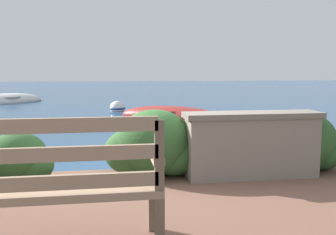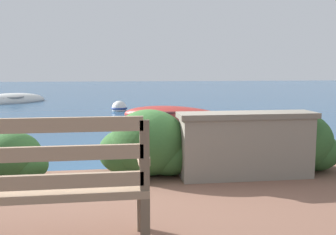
# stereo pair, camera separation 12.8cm
# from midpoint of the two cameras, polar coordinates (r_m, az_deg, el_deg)

# --- Properties ---
(ground_plane) EXTENTS (80.00, 80.00, 0.00)m
(ground_plane) POSITION_cam_midpoint_polar(r_m,az_deg,el_deg) (4.76, -1.92, -10.15)
(ground_plane) COLOR navy
(park_bench) EXTENTS (1.51, 0.48, 0.93)m
(park_bench) POSITION_cam_midpoint_polar(r_m,az_deg,el_deg) (2.59, -19.41, -9.37)
(park_bench) COLOR brown
(park_bench) RESTS_ON patio_terrace
(stone_wall) EXTENTS (1.55, 0.39, 0.74)m
(stone_wall) POSITION_cam_midpoint_polar(r_m,az_deg,el_deg) (4.30, 11.83, -4.04)
(stone_wall) COLOR gray
(stone_wall) RESTS_ON patio_terrace
(hedge_clump_left) EXTENTS (0.80, 0.58, 0.54)m
(hedge_clump_left) POSITION_cam_midpoint_polar(r_m,az_deg,el_deg) (4.41, -22.83, -6.00)
(hedge_clump_left) COLOR #2D5628
(hedge_clump_left) RESTS_ON patio_terrace
(hedge_clump_centre) EXTENTS (1.12, 0.80, 0.76)m
(hedge_clump_centre) POSITION_cam_midpoint_polar(r_m,az_deg,el_deg) (4.31, -3.13, -4.46)
(hedge_clump_centre) COLOR #2D5628
(hedge_clump_centre) RESTS_ON patio_terrace
(hedge_clump_right) EXTENTS (1.04, 0.75, 0.71)m
(hedge_clump_right) POSITION_cam_midpoint_polar(r_m,az_deg,el_deg) (4.79, 18.81, -3.91)
(hedge_clump_right) COLOR #2D5628
(hedge_clump_right) RESTS_ON patio_terrace
(rowboat_nearest) EXTENTS (3.27, 2.68, 0.63)m
(rowboat_nearest) POSITION_cam_midpoint_polar(r_m,az_deg,el_deg) (10.94, 0.23, 0.14)
(rowboat_nearest) COLOR #9E2D28
(rowboat_nearest) RESTS_ON ground_plane
(rowboat_mid) EXTENTS (3.27, 3.29, 0.70)m
(rowboat_mid) POSITION_cam_midpoint_polar(r_m,az_deg,el_deg) (17.46, -23.64, 2.26)
(rowboat_mid) COLOR silver
(rowboat_mid) RESTS_ON ground_plane
(mooring_buoy) EXTENTS (0.57, 0.57, 0.51)m
(mooring_buoy) POSITION_cam_midpoint_polar(r_m,az_deg,el_deg) (13.02, -8.03, 1.40)
(mooring_buoy) COLOR white
(mooring_buoy) RESTS_ON ground_plane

